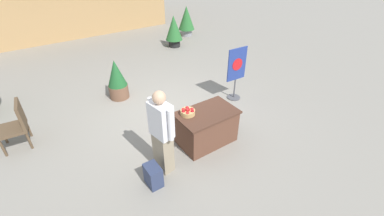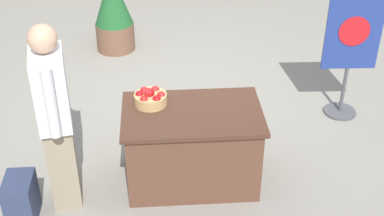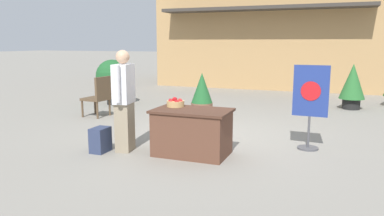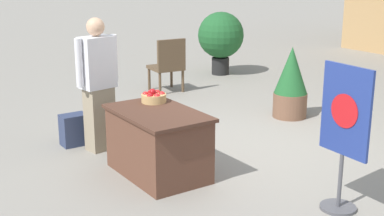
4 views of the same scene
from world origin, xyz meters
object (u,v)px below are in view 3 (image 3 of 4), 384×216
(display_table, at_px, (192,132))
(potted_plant_near_left, at_px, (353,84))
(person_visitor, at_px, (124,100))
(potted_plant_near_right, at_px, (202,96))
(poster_board, at_px, (310,104))
(apple_basket, at_px, (175,103))
(backpack, at_px, (100,140))
(patio_chair, at_px, (99,95))
(potted_plant_far_right, at_px, (113,77))

(display_table, xyz_separation_m, potted_plant_near_left, (2.58, 5.59, 0.31))
(person_visitor, xyz_separation_m, potted_plant_near_right, (0.29, 3.08, -0.33))
(display_table, xyz_separation_m, poster_board, (1.76, 1.03, 0.42))
(display_table, relative_size, person_visitor, 0.73)
(apple_basket, height_order, potted_plant_near_right, potted_plant_near_right)
(backpack, bearing_deg, person_visitor, 32.96)
(display_table, xyz_separation_m, backpack, (-1.50, -0.42, -0.17))
(person_visitor, distance_m, patio_chair, 3.20)
(display_table, height_order, apple_basket, apple_basket)
(backpack, relative_size, potted_plant_far_right, 0.32)
(display_table, distance_m, apple_basket, 0.60)
(poster_board, bearing_deg, patio_chair, -100.06)
(backpack, distance_m, potted_plant_far_right, 5.05)
(person_visitor, bearing_deg, potted_plant_far_right, 115.52)
(poster_board, xyz_separation_m, potted_plant_far_right, (-5.80, 2.87, 0.01))
(display_table, xyz_separation_m, patio_chair, (-3.30, 2.15, 0.17))
(patio_chair, distance_m, potted_plant_near_left, 6.81)
(person_visitor, height_order, potted_plant_far_right, person_visitor)
(backpack, xyz_separation_m, potted_plant_near_right, (0.64, 3.31, 0.34))
(apple_basket, distance_m, poster_board, 2.30)
(apple_basket, distance_m, backpack, 1.41)
(display_table, distance_m, poster_board, 2.09)
(poster_board, bearing_deg, apple_basket, -65.35)
(backpack, bearing_deg, potted_plant_far_right, 120.42)
(display_table, xyz_separation_m, apple_basket, (-0.37, 0.16, 0.44))
(apple_basket, xyz_separation_m, potted_plant_near_left, (2.95, 5.42, -0.13))
(display_table, relative_size, patio_chair, 1.25)
(poster_board, xyz_separation_m, patio_chair, (-5.06, 1.11, -0.25))
(display_table, bearing_deg, potted_plant_near_right, 106.59)
(person_visitor, height_order, potted_plant_near_right, person_visitor)
(patio_chair, relative_size, potted_plant_near_left, 0.80)
(backpack, bearing_deg, display_table, 15.66)
(apple_basket, height_order, poster_board, poster_board)
(person_visitor, relative_size, potted_plant_near_left, 1.36)
(patio_chair, height_order, potted_plant_near_right, potted_plant_near_right)
(patio_chair, bearing_deg, person_visitor, 137.48)
(backpack, distance_m, poster_board, 3.62)
(potted_plant_far_right, xyz_separation_m, potted_plant_near_right, (3.18, -1.02, -0.26))
(potted_plant_near_left, bearing_deg, apple_basket, -118.52)
(apple_basket, height_order, person_visitor, person_visitor)
(backpack, bearing_deg, apple_basket, 27.18)
(display_table, distance_m, person_visitor, 1.27)
(potted_plant_near_left, height_order, potted_plant_near_right, potted_plant_near_left)
(apple_basket, height_order, patio_chair, patio_chair)
(backpack, xyz_separation_m, potted_plant_far_right, (-2.54, 4.33, 0.60))
(potted_plant_near_right, bearing_deg, display_table, -73.41)
(poster_board, bearing_deg, potted_plant_near_right, -122.87)
(patio_chair, bearing_deg, poster_board, 172.55)
(potted_plant_near_left, distance_m, potted_plant_near_right, 4.38)
(potted_plant_near_left, bearing_deg, person_visitor, -122.86)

